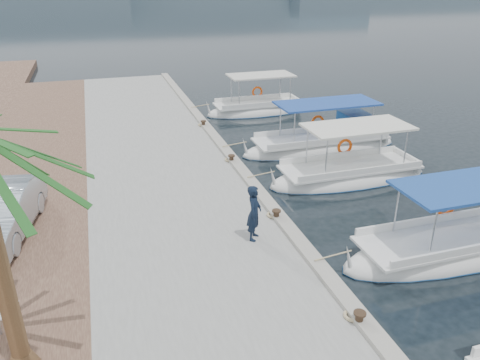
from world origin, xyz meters
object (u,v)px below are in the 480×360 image
at_px(fishing_caique_e, 258,111).
at_px(parked_car, 1,213).
at_px(fishing_caique_d, 322,145).
at_px(fisherman, 254,213).
at_px(fishing_caique_c, 349,176).
at_px(fishing_caique_b, 456,249).

relative_size(fishing_caique_e, parked_car, 1.43).
bearing_deg(fishing_caique_d, fisherman, -128.62).
xyz_separation_m(fishing_caique_c, fisherman, (-5.37, -3.94, 1.21)).
height_order(fishing_caique_b, fishing_caique_c, same).
relative_size(fishing_caique_d, parked_car, 1.78).
xyz_separation_m(fishing_caique_c, fishing_caique_d, (0.56, 3.48, 0.06)).
relative_size(fishing_caique_b, fisherman, 4.46).
xyz_separation_m(fishing_caique_c, parked_car, (-12.32, -1.52, 1.09)).
distance_m(fishing_caique_b, fishing_caique_e, 15.92).
relative_size(fishing_caique_c, fishing_caique_e, 1.10).
bearing_deg(fishing_caique_e, fishing_caique_c, -88.31).
relative_size(fishing_caique_b, fishing_caique_d, 0.97).
distance_m(fishing_caique_b, parked_car, 13.38).
relative_size(fishing_caique_b, fishing_caique_c, 1.10).
height_order(fishing_caique_b, fisherman, fishing_caique_b).
relative_size(fishing_caique_b, parked_car, 1.73).
bearing_deg(fishing_caique_d, parked_car, -158.76).
bearing_deg(fishing_caique_e, fishing_caique_b, -87.70).
bearing_deg(parked_car, fishing_caique_b, -8.42).
distance_m(fishing_caique_c, fishing_caique_e, 10.20).
bearing_deg(fisherman, fishing_caique_b, -76.40).
bearing_deg(fishing_caique_b, parked_car, 161.67).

